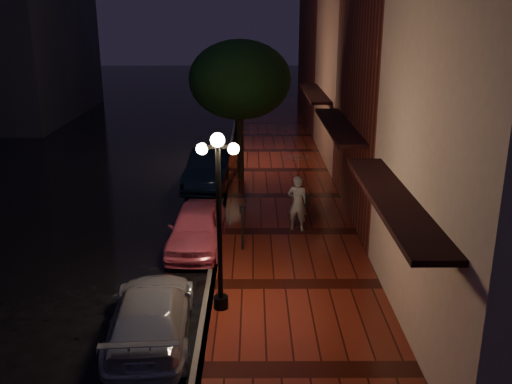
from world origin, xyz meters
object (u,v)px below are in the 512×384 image
(pink_car, at_px, (197,227))
(silver_car, at_px, (151,315))
(parking_meter, at_px, (242,223))
(streetlamp_near, at_px, (219,213))
(street_tree, at_px, (240,82))
(streetlamp_far, at_px, (236,110))
(navy_car, at_px, (211,168))
(woman_with_umbrella, at_px, (298,180))

(pink_car, distance_m, silver_car, 5.23)
(pink_car, bearing_deg, silver_car, -93.40)
(pink_car, relative_size, parking_meter, 2.87)
(silver_car, bearing_deg, parking_meter, -116.26)
(streetlamp_near, height_order, pink_car, streetlamp_near)
(street_tree, distance_m, silver_car, 12.81)
(streetlamp_near, relative_size, streetlamp_far, 1.00)
(pink_car, bearing_deg, streetlamp_near, -74.46)
(navy_car, height_order, parking_meter, navy_car)
(silver_car, height_order, parking_meter, parking_meter)
(streetlamp_far, relative_size, woman_with_umbrella, 1.67)
(silver_car, bearing_deg, street_tree, -102.10)
(streetlamp_near, bearing_deg, streetlamp_far, 90.00)
(streetlamp_near, distance_m, woman_with_umbrella, 5.64)
(streetlamp_near, height_order, parking_meter, streetlamp_near)
(woman_with_umbrella, bearing_deg, navy_car, -39.12)
(pink_car, bearing_deg, streetlamp_far, 86.83)
(silver_car, distance_m, parking_meter, 5.11)
(street_tree, xyz_separation_m, pink_car, (-1.21, -6.96, -3.57))
(streetlamp_near, relative_size, street_tree, 0.74)
(streetlamp_near, xyz_separation_m, parking_meter, (0.46, 3.54, -1.61))
(streetlamp_near, bearing_deg, navy_car, 95.16)
(woman_with_umbrella, distance_m, parking_meter, 2.52)
(navy_car, relative_size, silver_car, 1.09)
(streetlamp_far, xyz_separation_m, woman_with_umbrella, (2.22, -8.87, -0.75))
(navy_car, bearing_deg, woman_with_umbrella, -53.36)
(navy_car, distance_m, parking_meter, 7.11)
(streetlamp_near, bearing_deg, pink_car, 103.26)
(pink_car, xyz_separation_m, parking_meter, (1.41, -0.49, 0.31))
(streetlamp_far, distance_m, parking_meter, 10.59)
(streetlamp_far, xyz_separation_m, navy_car, (-0.95, -3.49, -1.82))
(street_tree, distance_m, pink_car, 7.92)
(street_tree, xyz_separation_m, silver_car, (-1.73, -12.16, -3.62))
(parking_meter, bearing_deg, pink_car, 179.26)
(streetlamp_near, relative_size, navy_car, 0.91)
(streetlamp_far, distance_m, navy_car, 4.05)
(street_tree, bearing_deg, navy_car, -158.41)
(streetlamp_near, xyz_separation_m, pink_car, (-0.95, 4.03, -1.93))
(parking_meter, bearing_deg, streetlamp_near, -79.01)
(pink_car, height_order, silver_car, pink_car)
(streetlamp_far, height_order, street_tree, street_tree)
(streetlamp_near, relative_size, parking_meter, 3.12)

